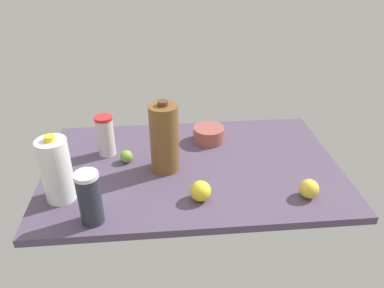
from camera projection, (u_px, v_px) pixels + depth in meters
countertop at (192, 168)px, 155.12cm from camera, size 120.00×76.00×3.00cm
mixing_bowl at (209, 134)px, 170.19cm from camera, size 14.08×14.08×6.77cm
tumbler_cup at (105, 136)px, 157.47cm from camera, size 7.49×7.49×17.85cm
chocolate_milk_jug at (164, 138)px, 145.31cm from camera, size 11.36×11.36×29.66cm
milk_jug at (56, 170)px, 129.72cm from camera, size 10.61×10.61×25.61cm
shaker_bottle at (90, 198)px, 120.33cm from camera, size 7.83×7.83×19.04cm
lemon_near_front at (309, 189)px, 134.53cm from camera, size 7.04×7.04×7.04cm
lime_loose at (126, 156)px, 155.13cm from camera, size 5.22×5.22×5.22cm
lemon_by_jug at (201, 191)px, 132.95cm from camera, size 7.55×7.55×7.55cm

